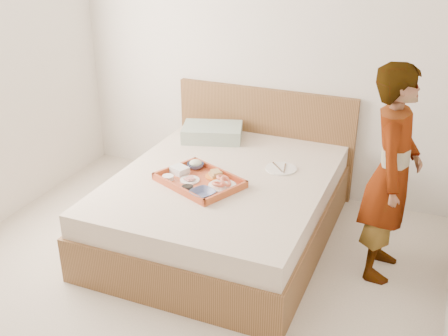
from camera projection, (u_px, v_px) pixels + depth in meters
ground at (156, 309)px, 3.56m from camera, size 3.50×4.00×0.01m
wall_back at (262, 48)px, 4.68m from camera, size 3.50×0.01×2.60m
bed at (223, 206)px, 4.27m from camera, size 1.65×2.00×0.53m
headboard at (264, 139)px, 4.99m from camera, size 1.65×0.06×0.95m
pillow at (212, 132)px, 4.81m from camera, size 0.60×0.49×0.12m
tray at (199, 180)px, 4.03m from camera, size 0.72×0.64×0.05m
prawn_plate at (222, 186)px, 3.95m from camera, size 0.27×0.27×0.01m
navy_bowl_big at (203, 194)px, 3.81m from camera, size 0.22×0.22×0.04m
sauce_dish at (187, 188)px, 3.89m from camera, size 0.11×0.11×0.03m
meat_plate at (190, 180)px, 4.04m from camera, size 0.19×0.19×0.01m
bread_plate at (215, 176)px, 4.10m from camera, size 0.19×0.19×0.01m
salad_bowl at (196, 166)px, 4.24m from camera, size 0.17×0.17×0.04m
plastic_tub at (180, 170)px, 4.15m from camera, size 0.16×0.14×0.05m
cheese_round at (168, 178)px, 4.06m from camera, size 0.11×0.11×0.03m
dinner_plate at (281, 169)px, 4.26m from camera, size 0.32×0.32×0.01m
person at (392, 174)px, 3.64m from camera, size 0.38×0.57×1.53m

